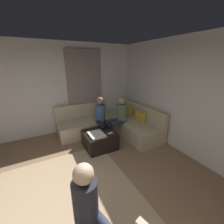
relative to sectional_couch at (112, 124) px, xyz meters
name	(u,v)px	position (x,y,z in m)	size (l,w,h in m)	color
ground_plane	(67,218)	(2.08, -1.88, -0.33)	(6.00, 6.00, 0.10)	#8C6B4C
wall_back	(205,102)	(2.08, 1.06, 1.07)	(6.00, 0.12, 2.70)	silver
wall_left	(40,91)	(-0.86, -1.88, 1.07)	(0.12, 6.00, 2.70)	silver
curtain_panel	(85,91)	(-0.76, -0.58, 0.97)	(0.06, 1.10, 2.50)	gray
area_rug	(70,202)	(1.88, -1.78, -0.27)	(2.60, 2.20, 0.01)	tan
sectional_couch	(112,124)	(0.00, 0.00, 0.00)	(2.10, 2.55, 0.87)	#C6B593
ottoman	(100,140)	(0.62, -0.71, -0.07)	(0.76, 0.76, 0.42)	black
folded_blanket	(96,134)	(0.72, -0.83, 0.16)	(0.44, 0.36, 0.04)	white
coffee_mug	(102,126)	(0.40, -0.53, 0.19)	(0.08, 0.08, 0.10)	#334C72
game_remote	(110,133)	(0.80, -0.49, 0.15)	(0.05, 0.15, 0.02)	white
person_on_couch_back	(119,115)	(0.30, 0.06, 0.38)	(0.30, 0.60, 1.20)	#2D3347
person_on_couch_side	(102,116)	(0.15, -0.42, 0.38)	(0.60, 0.30, 1.20)	black
person_on_armchair	(91,211)	(2.64, -1.67, 0.36)	(0.61, 0.39, 1.18)	#2D3347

